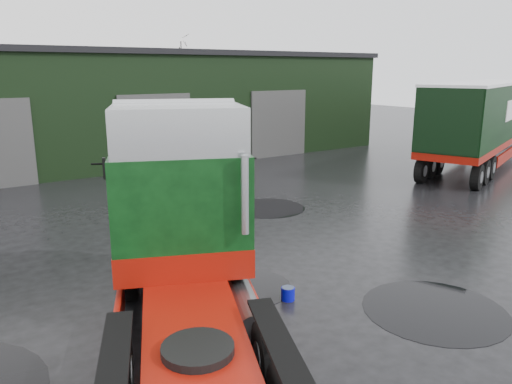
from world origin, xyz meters
TOP-DOWN VIEW (x-y plane):
  - ground at (0.00, 0.00)m, footprint 100.00×100.00m
  - warehouse at (2.00, 20.00)m, footprint 32.40×12.40m
  - hero_tractor at (-4.50, -3.00)m, footprint 5.67×8.01m
  - lorry_right at (17.00, 5.00)m, footprint 17.60×9.07m
  - wash_bucket at (-1.61, -2.25)m, footprint 0.38×0.38m
  - tree_back_b at (10.00, 30.00)m, footprint 4.40×4.40m
  - puddle_0 at (-2.11, -1.09)m, footprint 2.40×2.40m
  - puddle_1 at (2.57, 4.52)m, footprint 2.89×2.89m
  - puddle_4 at (0.80, -4.49)m, footprint 3.18×3.18m

SIDE VIEW (x-z plane):
  - ground at x=0.00m, z-range 0.00..0.00m
  - puddle_0 at x=-2.11m, z-range 0.00..0.01m
  - puddle_1 at x=2.57m, z-range 0.00..0.01m
  - puddle_4 at x=0.80m, z-range 0.00..0.01m
  - wash_bucket at x=-1.61m, z-range 0.00..0.30m
  - hero_tractor at x=-4.50m, z-range 0.00..4.58m
  - lorry_right at x=17.00m, z-range 0.00..4.64m
  - warehouse at x=2.00m, z-range 0.01..6.31m
  - tree_back_b at x=10.00m, z-range 0.00..7.50m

